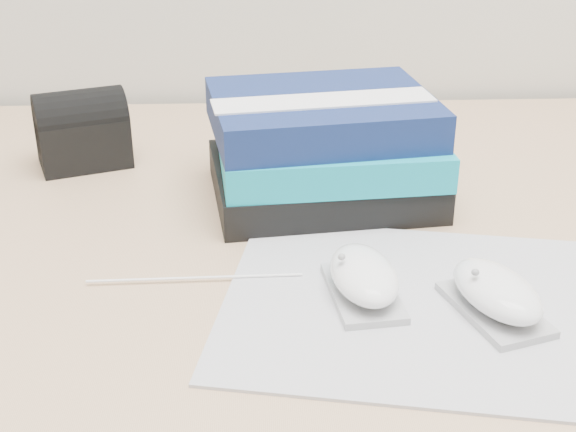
{
  "coord_description": "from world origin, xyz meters",
  "views": [
    {
      "loc": [
        -0.15,
        0.72,
        1.15
      ],
      "look_at": [
        -0.12,
        1.48,
        0.77
      ],
      "focal_mm": 50.0,
      "sensor_mm": 36.0,
      "label": 1
    }
  ],
  "objects_px": {
    "mouse_rear": "(364,278)",
    "pouch": "(82,129)",
    "book_stack": "(324,148)",
    "mouse_front": "(496,294)",
    "desk": "(365,338)"
  },
  "relations": [
    {
      "from": "mouse_rear",
      "to": "book_stack",
      "type": "distance_m",
      "value": 0.24
    },
    {
      "from": "book_stack",
      "to": "pouch",
      "type": "distance_m",
      "value": 0.33
    },
    {
      "from": "book_stack",
      "to": "pouch",
      "type": "relative_size",
      "value": 2.11
    },
    {
      "from": "mouse_front",
      "to": "pouch",
      "type": "height_order",
      "value": "pouch"
    },
    {
      "from": "book_stack",
      "to": "mouse_front",
      "type": "bearing_deg",
      "value": -63.18
    },
    {
      "from": "mouse_rear",
      "to": "desk",
      "type": "bearing_deg",
      "value": 80.05
    },
    {
      "from": "desk",
      "to": "mouse_rear",
      "type": "distance_m",
      "value": 0.38
    },
    {
      "from": "desk",
      "to": "mouse_front",
      "type": "relative_size",
      "value": 12.64
    },
    {
      "from": "book_stack",
      "to": "mouse_rear",
      "type": "bearing_deg",
      "value": -85.39
    },
    {
      "from": "mouse_front",
      "to": "book_stack",
      "type": "height_order",
      "value": "book_stack"
    },
    {
      "from": "mouse_front",
      "to": "book_stack",
      "type": "xyz_separation_m",
      "value": [
        -0.14,
        0.27,
        0.04
      ]
    },
    {
      "from": "mouse_rear",
      "to": "pouch",
      "type": "height_order",
      "value": "pouch"
    },
    {
      "from": "mouse_rear",
      "to": "mouse_front",
      "type": "height_order",
      "value": "same"
    },
    {
      "from": "desk",
      "to": "mouse_front",
      "type": "xyz_separation_m",
      "value": [
        0.07,
        -0.3,
        0.26
      ]
    },
    {
      "from": "mouse_rear",
      "to": "mouse_front",
      "type": "xyz_separation_m",
      "value": [
        0.12,
        -0.03,
        0.0
      ]
    }
  ]
}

